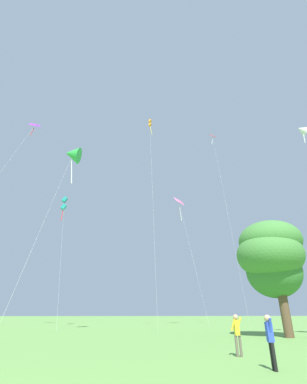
{
  "coord_description": "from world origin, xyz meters",
  "views": [
    {
      "loc": [
        2.71,
        -4.51,
        1.59
      ],
      "look_at": [
        5.89,
        28.58,
        16.2
      ],
      "focal_mm": 25.91,
      "sensor_mm": 36.0,
      "label": 1
    }
  ],
  "objects_px": {
    "kite_purple_streamer": "(31,131)",
    "kite_orange_box": "(150,126)",
    "kite_pink_low": "(180,207)",
    "kite_green_small": "(72,154)",
    "kite_white_distant": "(303,130)",
    "kite_teal_box": "(64,204)",
    "tree_left_oak": "(271,256)",
    "person_in_red_shirt": "(237,331)",
    "kite_red_high": "(214,146)",
    "person_with_spool": "(270,336)"
  },
  "relations": [
    {
      "from": "kite_pink_low",
      "to": "person_with_spool",
      "type": "relative_size",
      "value": 12.71
    },
    {
      "from": "kite_green_small",
      "to": "tree_left_oak",
      "type": "relative_size",
      "value": 2.24
    },
    {
      "from": "kite_purple_streamer",
      "to": "person_in_red_shirt",
      "type": "height_order",
      "value": "kite_purple_streamer"
    },
    {
      "from": "kite_pink_low",
      "to": "kite_green_small",
      "type": "xyz_separation_m",
      "value": [
        -15.19,
        -14.72,
        0.27
      ]
    },
    {
      "from": "kite_orange_box",
      "to": "kite_teal_box",
      "type": "height_order",
      "value": "kite_orange_box"
    },
    {
      "from": "kite_teal_box",
      "to": "tree_left_oak",
      "type": "distance_m",
      "value": 30.65
    },
    {
      "from": "kite_purple_streamer",
      "to": "kite_teal_box",
      "type": "distance_m",
      "value": 12.58
    },
    {
      "from": "kite_purple_streamer",
      "to": "kite_teal_box",
      "type": "height_order",
      "value": "kite_purple_streamer"
    },
    {
      "from": "kite_teal_box",
      "to": "tree_left_oak",
      "type": "relative_size",
      "value": 2.09
    },
    {
      "from": "person_with_spool",
      "to": "person_in_red_shirt",
      "type": "relative_size",
      "value": 1.0
    },
    {
      "from": "kite_green_small",
      "to": "kite_orange_box",
      "type": "bearing_deg",
      "value": 33.29
    },
    {
      "from": "kite_white_distant",
      "to": "kite_pink_low",
      "type": "xyz_separation_m",
      "value": [
        -6.93,
        23.38,
        1.15
      ]
    },
    {
      "from": "kite_white_distant",
      "to": "tree_left_oak",
      "type": "relative_size",
      "value": 2.02
    },
    {
      "from": "kite_white_distant",
      "to": "kite_teal_box",
      "type": "distance_m",
      "value": 32.92
    },
    {
      "from": "kite_orange_box",
      "to": "tree_left_oak",
      "type": "relative_size",
      "value": 3.34
    },
    {
      "from": "kite_pink_low",
      "to": "kite_green_small",
      "type": "height_order",
      "value": "kite_pink_low"
    },
    {
      "from": "kite_teal_box",
      "to": "person_in_red_shirt",
      "type": "height_order",
      "value": "kite_teal_box"
    },
    {
      "from": "kite_pink_low",
      "to": "kite_teal_box",
      "type": "relative_size",
      "value": 1.1
    },
    {
      "from": "kite_pink_low",
      "to": "person_in_red_shirt",
      "type": "distance_m",
      "value": 35.03
    },
    {
      "from": "kite_orange_box",
      "to": "kite_teal_box",
      "type": "xyz_separation_m",
      "value": [
        -12.57,
        6.24,
        -10.78
      ]
    },
    {
      "from": "kite_red_high",
      "to": "person_with_spool",
      "type": "height_order",
      "value": "kite_red_high"
    },
    {
      "from": "kite_orange_box",
      "to": "kite_green_small",
      "type": "relative_size",
      "value": 1.49
    },
    {
      "from": "kite_teal_box",
      "to": "kite_green_small",
      "type": "height_order",
      "value": "kite_green_small"
    },
    {
      "from": "kite_orange_box",
      "to": "person_with_spool",
      "type": "bearing_deg",
      "value": -85.83
    },
    {
      "from": "kite_purple_streamer",
      "to": "kite_pink_low",
      "type": "xyz_separation_m",
      "value": [
        24.09,
        5.6,
        -9.58
      ]
    },
    {
      "from": "kite_orange_box",
      "to": "kite_teal_box",
      "type": "relative_size",
      "value": 1.6
    },
    {
      "from": "kite_red_high",
      "to": "tree_left_oak",
      "type": "height_order",
      "value": "kite_red_high"
    },
    {
      "from": "kite_white_distant",
      "to": "kite_purple_streamer",
      "type": "bearing_deg",
      "value": 150.17
    },
    {
      "from": "person_in_red_shirt",
      "to": "tree_left_oak",
      "type": "distance_m",
      "value": 12.36
    },
    {
      "from": "kite_green_small",
      "to": "person_with_spool",
      "type": "bearing_deg",
      "value": -58.93
    },
    {
      "from": "kite_purple_streamer",
      "to": "person_in_red_shirt",
      "type": "bearing_deg",
      "value": -50.79
    },
    {
      "from": "kite_pink_low",
      "to": "tree_left_oak",
      "type": "distance_m",
      "value": 24.74
    },
    {
      "from": "kite_purple_streamer",
      "to": "kite_orange_box",
      "type": "height_order",
      "value": "kite_purple_streamer"
    },
    {
      "from": "kite_purple_streamer",
      "to": "person_with_spool",
      "type": "height_order",
      "value": "kite_purple_streamer"
    },
    {
      "from": "kite_orange_box",
      "to": "kite_green_small",
      "type": "height_order",
      "value": "kite_orange_box"
    },
    {
      "from": "kite_purple_streamer",
      "to": "kite_teal_box",
      "type": "relative_size",
      "value": 1.65
    },
    {
      "from": "kite_white_distant",
      "to": "kite_orange_box",
      "type": "relative_size",
      "value": 0.61
    },
    {
      "from": "kite_white_distant",
      "to": "tree_left_oak",
      "type": "height_order",
      "value": "kite_white_distant"
    },
    {
      "from": "person_with_spool",
      "to": "tree_left_oak",
      "type": "distance_m",
      "value": 14.71
    },
    {
      "from": "kite_green_small",
      "to": "person_in_red_shirt",
      "type": "xyz_separation_m",
      "value": [
        11.29,
        -15.63,
        -17.31
      ]
    },
    {
      "from": "kite_red_high",
      "to": "person_in_red_shirt",
      "type": "relative_size",
      "value": 19.33
    },
    {
      "from": "kite_red_high",
      "to": "person_in_red_shirt",
      "type": "xyz_separation_m",
      "value": [
        -9.25,
        -25.76,
        -26.24
      ]
    },
    {
      "from": "kite_purple_streamer",
      "to": "kite_red_high",
      "type": "height_order",
      "value": "kite_red_high"
    },
    {
      "from": "kite_red_high",
      "to": "tree_left_oak",
      "type": "xyz_separation_m",
      "value": [
        -2.36,
        -16.74,
        -21.34
      ]
    },
    {
      "from": "person_in_red_shirt",
      "to": "tree_left_oak",
      "type": "height_order",
      "value": "tree_left_oak"
    },
    {
      "from": "kite_purple_streamer",
      "to": "person_in_red_shirt",
      "type": "relative_size",
      "value": 19.06
    },
    {
      "from": "kite_white_distant",
      "to": "person_in_red_shirt",
      "type": "distance_m",
      "value": 20.46
    },
    {
      "from": "kite_green_small",
      "to": "person_with_spool",
      "type": "xyz_separation_m",
      "value": [
        11.22,
        -18.62,
        -17.32
      ]
    },
    {
      "from": "kite_pink_low",
      "to": "kite_teal_box",
      "type": "distance_m",
      "value": 18.52
    },
    {
      "from": "person_with_spool",
      "to": "kite_green_small",
      "type": "bearing_deg",
      "value": 121.07
    }
  ]
}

